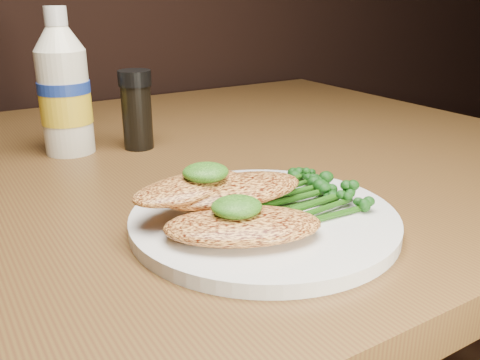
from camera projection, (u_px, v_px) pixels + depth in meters
plate at (264, 220)px, 0.47m from camera, size 0.24×0.24×0.01m
chicken_front at (243, 226)px, 0.42m from camera, size 0.14×0.12×0.02m
chicken_mid at (233, 190)px, 0.46m from camera, size 0.14×0.08×0.02m
chicken_back at (190, 188)px, 0.45m from camera, size 0.12×0.07×0.02m
pesto_front at (237, 207)px, 0.41m from camera, size 0.05×0.05×0.02m
pesto_back at (206, 172)px, 0.45m from camera, size 0.05×0.05×0.02m
broccolini_bundle at (296, 193)px, 0.49m from camera, size 0.13×0.12×0.02m
mayo_bottle at (63, 82)px, 0.65m from camera, size 0.07×0.07×0.18m
pepper_grinder at (137, 110)px, 0.68m from camera, size 0.05×0.05×0.10m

